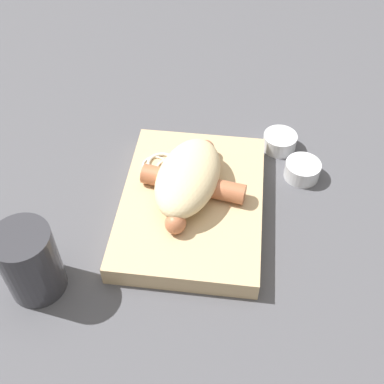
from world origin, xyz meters
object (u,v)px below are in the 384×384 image
(bread_roll, at_px, (188,177))
(condiment_cup_near, at_px, (302,171))
(sausage, at_px, (191,184))
(condiment_cup_far, at_px, (279,142))
(drink_glass, at_px, (30,262))
(food_tray, at_px, (192,204))

(bread_roll, height_order, condiment_cup_near, bread_roll)
(bread_roll, distance_m, sausage, 0.01)
(bread_roll, xyz_separation_m, condiment_cup_near, (0.08, -0.16, -0.04))
(sausage, bearing_deg, condiment_cup_far, -42.47)
(sausage, relative_size, condiment_cup_near, 3.23)
(sausage, bearing_deg, drink_glass, 131.77)
(condiment_cup_near, distance_m, drink_glass, 0.41)
(food_tray, distance_m, sausage, 0.03)
(food_tray, relative_size, sausage, 1.55)
(condiment_cup_far, bearing_deg, bread_roll, 136.46)
(bread_roll, height_order, sausage, bread_roll)
(sausage, relative_size, drink_glass, 1.71)
(sausage, relative_size, condiment_cup_far, 3.23)
(food_tray, relative_size, condiment_cup_near, 5.00)
(food_tray, xyz_separation_m, bread_roll, (0.01, 0.01, 0.04))
(sausage, height_order, condiment_cup_near, sausage)
(food_tray, distance_m, drink_glass, 0.23)
(condiment_cup_far, bearing_deg, sausage, 137.53)
(bread_roll, xyz_separation_m, drink_glass, (-0.16, 0.17, -0.01))
(condiment_cup_near, bearing_deg, food_tray, 119.42)
(bread_roll, relative_size, drink_glass, 1.59)
(condiment_cup_near, bearing_deg, condiment_cup_far, 29.42)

